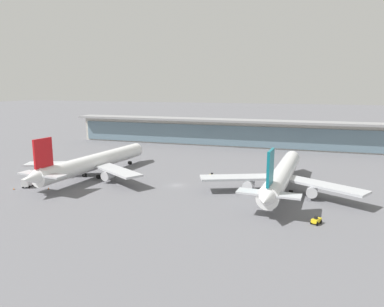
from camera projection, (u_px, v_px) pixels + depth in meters
ground_plane at (177, 185)px, 122.67m from camera, size 1200.00×1200.00×0.00m
airliner_left_stand at (94, 162)px, 133.25m from camera, size 50.54×66.08×17.59m
airliner_centre_stand at (282, 175)px, 113.77m from camera, size 50.72×66.09×17.59m
service_truck_near_nose_yellow at (316, 220)px, 88.15m from camera, size 2.84×3.32×2.05m
service_truck_under_wing_white at (80, 166)px, 144.14m from camera, size 3.81×8.86×2.95m
service_truck_mid_apron_grey at (29, 181)px, 121.25m from camera, size 3.87×7.63×3.10m
service_truck_by_tail_yellow at (213, 176)px, 131.81m from camera, size 2.90×1.77×2.05m
terminal_building at (230, 132)px, 201.84m from camera, size 186.53×12.80×15.20m
safety_cone_alpha at (14, 189)px, 117.48m from camera, size 0.62×0.62×0.70m
safety_cone_bravo at (49, 188)px, 117.75m from camera, size 0.62×0.62×0.70m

